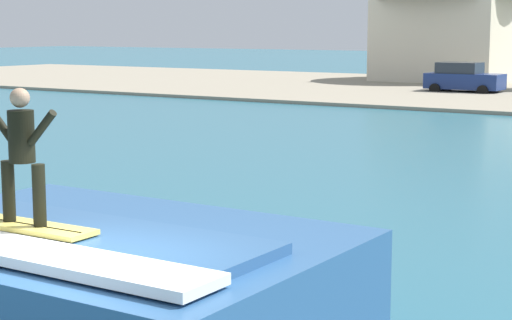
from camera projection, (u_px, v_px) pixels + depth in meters
name	position (u px, v px, depth m)	size (l,w,h in m)	color
wave_crest	(95.00, 277.00, 11.28)	(6.27, 4.45, 1.39)	#2E598A
surfboard	(30.00, 227.00, 10.75)	(1.84, 0.53, 0.06)	#EAD159
surfer	(22.00, 149.00, 10.64)	(1.18, 0.32, 1.67)	black
car_near_shore	(463.00, 78.00, 50.97)	(4.36, 2.26, 1.86)	navy
house_with_chimney	(448.00, 20.00, 61.09)	(10.66, 10.66, 8.19)	beige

